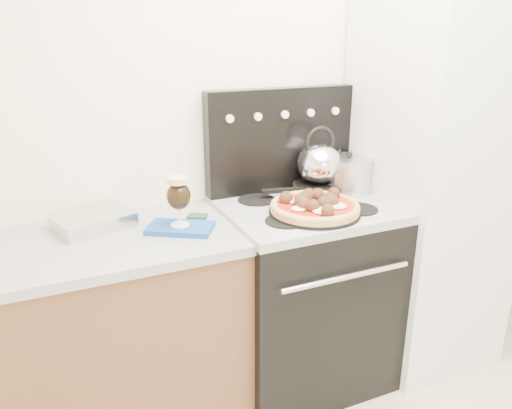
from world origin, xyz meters
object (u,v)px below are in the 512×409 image
pizza_pan (315,212)px  stock_pot (348,175)px  tea_kettle (319,160)px  stove_body (303,297)px  base_cabinet (64,352)px  oven_mitt (180,228)px  skillet (318,188)px  pizza (315,205)px  beer_glass (179,201)px  fridge (429,182)px

pizza_pan → stock_pot: (0.31, 0.21, 0.08)m
pizza_pan → tea_kettle: tea_kettle is taller
stove_body → stock_pot: (0.29, 0.09, 0.56)m
stove_body → tea_kettle: tea_kettle is taller
pizza_pan → stock_pot: 0.38m
tea_kettle → base_cabinet: bearing=-178.5°
base_cabinet → stock_pot: bearing=2.8°
base_cabinet → oven_mitt: oven_mitt is taller
base_cabinet → pizza_pan: 1.20m
tea_kettle → skillet: bearing=0.0°
stove_body → pizza: pizza is taller
base_cabinet → oven_mitt: 0.70m
pizza → skillet: size_ratio=1.53×
base_cabinet → stove_body: 1.11m
base_cabinet → tea_kettle: size_ratio=6.10×
pizza_pan → tea_kettle: size_ratio=1.68×
base_cabinet → skillet: size_ratio=5.73×
pizza → beer_glass: bearing=170.4°
stove_body → skillet: skillet is taller
skillet → stock_pot: (0.14, -0.04, 0.06)m
fridge → pizza: 0.73m
fridge → skillet: (-0.56, 0.16, -0.01)m
base_cabinet → stove_body: size_ratio=1.65×
stove_body → fridge: fridge is taller
skillet → base_cabinet: bearing=-175.0°
oven_mitt → pizza_pan: size_ratio=0.66×
oven_mitt → pizza: size_ratio=0.68×
fridge → pizza_pan: bearing=-172.9°
stove_body → tea_kettle: 0.67m
stove_body → oven_mitt: 0.76m
stove_body → pizza_pan: pizza_pan is taller
fridge → pizza: (-0.72, -0.09, 0.01)m
base_cabinet → pizza_pan: bearing=-7.4°
stove_body → beer_glass: 0.84m
stove_body → pizza: 0.53m
stock_pot → pizza: bearing=-145.9°
stove_body → base_cabinet: bearing=178.7°
stove_body → skillet: bearing=43.4°
oven_mitt → tea_kettle: 0.78m
pizza_pan → pizza: size_ratio=1.03×
stock_pot → pizza_pan: bearing=-145.9°
base_cabinet → stove_body: stove_body is taller
base_cabinet → stock_pot: size_ratio=6.45×
base_cabinet → stock_pot: (1.39, 0.07, 0.57)m
oven_mitt → pizza_pan: 0.59m
skillet → tea_kettle: bearing=0.0°
stove_body → beer_glass: beer_glass is taller
stock_pot → stove_body: bearing=-161.9°
fridge → pizza_pan: (-0.72, -0.09, -0.02)m
fridge → tea_kettle: (-0.56, 0.16, 0.13)m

